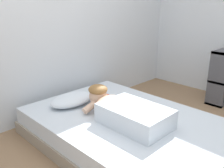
{
  "coord_description": "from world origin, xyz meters",
  "views": [
    {
      "loc": [
        -1.62,
        -1.24,
        1.38
      ],
      "look_at": [
        0.14,
        0.53,
        0.54
      ],
      "focal_mm": 39.74,
      "sensor_mm": 36.0,
      "label": 1
    }
  ],
  "objects": [
    {
      "name": "coffee_cup",
      "position": [
        0.18,
        0.67,
        0.33
      ],
      "size": [
        0.12,
        0.09,
        0.07
      ],
      "color": "#D84C47",
      "rests_on": "bed"
    },
    {
      "name": "bookshelf",
      "position": [
        1.8,
        0.01,
        0.39
      ],
      "size": [
        0.45,
        0.24,
        0.75
      ],
      "color": "#4C4C51",
      "rests_on": "ground"
    },
    {
      "name": "person_lying",
      "position": [
        -0.02,
        0.21,
        0.4
      ],
      "size": [
        0.43,
        0.92,
        0.27
      ],
      "color": "silver",
      "rests_on": "bed"
    },
    {
      "name": "cell_phone",
      "position": [
        0.33,
        0.29,
        0.3
      ],
      "size": [
        0.07,
        0.14,
        0.01
      ],
      "primitive_type": "cube",
      "color": "black",
      "rests_on": "bed"
    },
    {
      "name": "back_wall",
      "position": [
        0.0,
        1.39,
        1.25
      ],
      "size": [
        4.23,
        0.12,
        2.5
      ],
      "color": "silver",
      "rests_on": "ground"
    },
    {
      "name": "bed",
      "position": [
        0.04,
        0.23,
        0.14
      ],
      "size": [
        1.4,
        2.03,
        0.29
      ],
      "color": "gray",
      "rests_on": "ground"
    },
    {
      "name": "pillow",
      "position": [
        -0.14,
        0.87,
        0.35
      ],
      "size": [
        0.52,
        0.32,
        0.11
      ],
      "primitive_type": "ellipsoid",
      "color": "silver",
      "rests_on": "bed"
    },
    {
      "name": "ground_plane",
      "position": [
        0.0,
        0.0,
        0.0
      ],
      "size": [
        12.45,
        12.45,
        0.0
      ],
      "primitive_type": "plane",
      "color": "#8C6B4C"
    }
  ]
}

